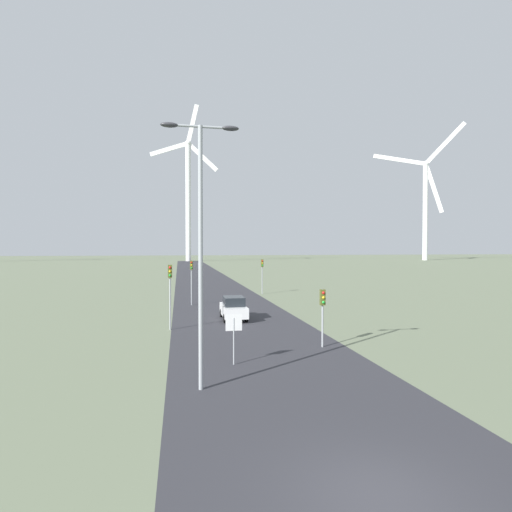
# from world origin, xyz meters

# --- Properties ---
(ground_plane) EXTENTS (600.00, 600.00, 0.00)m
(ground_plane) POSITION_xyz_m (0.00, 0.00, 0.00)
(ground_plane) COLOR #667056
(road_surface) EXTENTS (10.00, 240.00, 0.01)m
(road_surface) POSITION_xyz_m (0.00, 48.00, 0.00)
(road_surface) COLOR #2D2D33
(road_surface) RESTS_ON ground
(streetlamp) EXTENTS (3.10, 0.32, 10.60)m
(streetlamp) POSITION_xyz_m (-3.61, 7.77, 6.58)
(streetlamp) COLOR #93999E
(streetlamp) RESTS_ON ground
(stop_sign_near) EXTENTS (0.81, 0.07, 2.47)m
(stop_sign_near) POSITION_xyz_m (-1.85, 10.89, 1.72)
(stop_sign_near) COLOR #93999E
(stop_sign_near) RESTS_ON ground
(traffic_light_post_near_left) EXTENTS (0.28, 0.34, 4.51)m
(traffic_light_post_near_left) POSITION_xyz_m (-5.07, 19.97, 3.29)
(traffic_light_post_near_left) COLOR #93999E
(traffic_light_post_near_left) RESTS_ON ground
(traffic_light_post_near_right) EXTENTS (0.28, 0.33, 3.31)m
(traffic_light_post_near_right) POSITION_xyz_m (3.61, 13.34, 2.43)
(traffic_light_post_near_right) COLOR #93999E
(traffic_light_post_near_right) RESTS_ON ground
(traffic_light_post_mid_left) EXTENTS (0.28, 0.34, 4.43)m
(traffic_light_post_mid_left) POSITION_xyz_m (-3.24, 31.73, 3.23)
(traffic_light_post_mid_left) COLOR #93999E
(traffic_light_post_mid_left) RESTS_ON ground
(traffic_light_post_mid_right) EXTENTS (0.28, 0.33, 4.26)m
(traffic_light_post_mid_right) POSITION_xyz_m (5.63, 39.80, 3.12)
(traffic_light_post_mid_right) COLOR #93999E
(traffic_light_post_mid_right) RESTS_ON ground
(car_approaching) EXTENTS (1.88, 4.10, 1.83)m
(car_approaching) POSITION_xyz_m (-0.22, 23.04, 0.91)
(car_approaching) COLOR white
(car_approaching) RESTS_ON ground
(wind_turbine_left) EXTENTS (28.87, 5.51, 66.97)m
(wind_turbine_left) POSITION_xyz_m (-0.42, 165.33, 30.26)
(wind_turbine_left) COLOR white
(wind_turbine_left) RESTS_ON ground
(wind_turbine_center) EXTENTS (35.58, 19.66, 62.73)m
(wind_turbine_center) POSITION_xyz_m (108.03, 158.82, 28.37)
(wind_turbine_center) COLOR white
(wind_turbine_center) RESTS_ON ground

